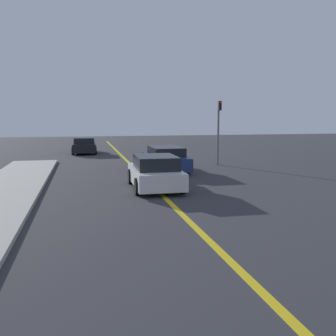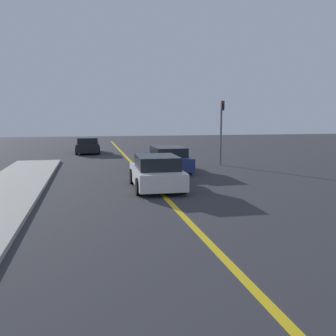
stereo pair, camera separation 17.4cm
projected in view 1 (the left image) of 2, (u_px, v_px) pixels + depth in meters
The scene contains 5 objects.
road_center_line at pixel (156, 189), 15.05m from camera, with size 0.20×60.00×0.01m.
car_far_distant at pixel (155, 173), 15.13m from camera, with size 1.98×3.97×1.35m.
car_parked_left_lot at pixel (165, 159), 20.11m from camera, with size 1.95×4.58×1.31m.
car_oncoming_far at pixel (84, 146), 29.77m from camera, with size 1.90×4.12×1.26m.
traffic_light at pixel (219, 126), 22.24m from camera, with size 0.18×0.40×3.81m.
Camera 1 is at (-2.84, 3.47, 2.90)m, focal length 40.00 mm.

